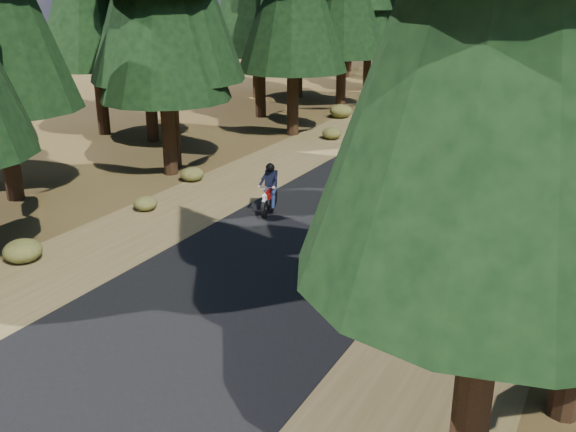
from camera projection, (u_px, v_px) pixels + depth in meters
name	position (u px, v px, depth m)	size (l,w,h in m)	color
ground	(257.00, 280.00, 14.78)	(120.00, 120.00, 0.00)	#452E18
road	(344.00, 215.00, 18.93)	(6.00, 100.00, 0.01)	black
shoulder_l	(214.00, 193.00, 20.96)	(3.20, 100.00, 0.01)	brown
shoulder_r	(504.00, 243.00, 16.90)	(3.20, 100.00, 0.01)	brown
understory_shrubs	(406.00, 183.00, 21.04)	(13.59, 31.36, 0.71)	#474C1E
rider_lead	(346.00, 262.00, 14.44)	(0.53, 1.75, 1.56)	white
rider_follow	(269.00, 197.00, 19.02)	(0.90, 1.72, 1.47)	maroon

